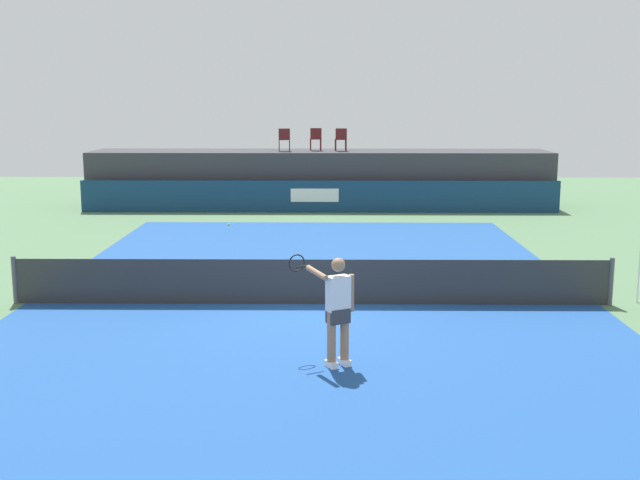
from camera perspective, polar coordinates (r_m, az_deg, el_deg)
name	(u,v)px	position (r m, az deg, el deg)	size (l,w,h in m)	color
ground_plane	(314,273)	(19.39, -0.42, -2.39)	(48.00, 48.00, 0.00)	#4C704C
court_inner	(312,304)	(16.48, -0.62, -4.65)	(12.00, 22.00, 0.00)	#1C478C
sponsor_wall	(320,196)	(29.65, -0.03, 3.17)	(18.00, 0.22, 1.20)	navy
spectator_platform	(320,178)	(31.38, 0.01, 4.48)	(18.00, 2.80, 2.20)	#38383D
spectator_chair_far_left	(284,139)	(30.95, -2.60, 7.35)	(0.47, 0.47, 0.89)	#561919
spectator_chair_left	(316,138)	(31.35, -0.31, 7.40)	(0.47, 0.47, 0.89)	#561919
spectator_chair_center	(341,138)	(31.07, 1.52, 7.37)	(0.47, 0.47, 0.89)	#561919
tennis_net	(311,282)	(16.36, -0.62, -3.05)	(12.40, 0.02, 0.95)	#2D2D2D
net_post_near	(15,280)	(17.62, -21.24, -2.71)	(0.10, 0.10, 1.00)	#4C4C51
net_post_far	(611,281)	(17.36, 20.32, -2.84)	(0.10, 0.10, 1.00)	#4C4C51
tennis_player	(337,308)	(12.51, 1.23, -4.92)	(1.08, 1.03, 1.77)	white
tennis_ball	(229,224)	(26.78, -6.62, 1.13)	(0.07, 0.07, 0.07)	#D8EA33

